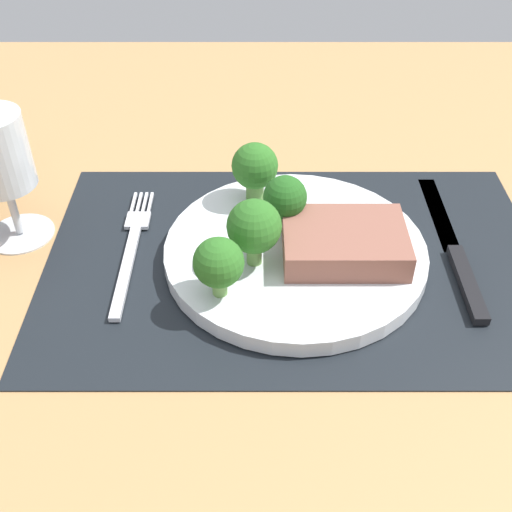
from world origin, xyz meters
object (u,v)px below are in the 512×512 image
plate (296,252)px  knife (456,253)px  wine_glass (0,160)px  steak (345,242)px  fork (132,247)px

plate → knife: bearing=2.0°
plate → knife: plate is taller
plate → wine_glass: size_ratio=1.86×
steak → fork: size_ratio=0.59×
plate → steak: steak is taller
plate → wine_glass: 28.99cm
steak → knife: steak is taller
fork → knife: (31.53, -0.89, 0.05)cm
steak → wine_glass: (-32.06, 5.28, 5.48)cm
plate → steak: size_ratio=2.21×
fork → wine_glass: wine_glass is taller
knife → steak: bearing=-174.0°
steak → knife: 11.61cm
plate → steak: 5.04cm
plate → fork: plate is taller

